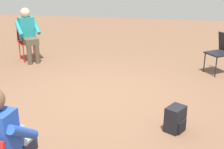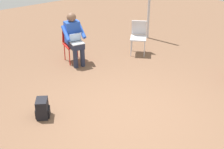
{
  "view_description": "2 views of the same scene",
  "coord_description": "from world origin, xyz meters",
  "px_view_note": "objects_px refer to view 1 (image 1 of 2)",
  "views": [
    {
      "loc": [
        -4.79,
        -1.13,
        2.23
      ],
      "look_at": [
        -0.37,
        -0.31,
        0.6
      ],
      "focal_mm": 50.0,
      "sensor_mm": 36.0,
      "label": 1
    },
    {
      "loc": [
        3.7,
        -2.92,
        3.34
      ],
      "look_at": [
        -0.05,
        -0.32,
        0.92
      ],
      "focal_mm": 50.0,
      "sensor_mm": 36.0,
      "label": 2
    }
  ],
  "objects_px": {
    "person_with_laptop": "(5,139)",
    "person_in_teal": "(28,32)",
    "backpack_near_laptop_user": "(175,120)",
    "chair_northeast": "(27,39)",
    "chair_southeast": "(221,50)"
  },
  "relations": [
    {
      "from": "person_with_laptop",
      "to": "person_in_teal",
      "type": "bearing_deg",
      "value": 119.09
    },
    {
      "from": "chair_northeast",
      "to": "person_in_teal",
      "type": "bearing_deg",
      "value": 90.0
    },
    {
      "from": "backpack_near_laptop_user",
      "to": "chair_southeast",
      "type": "bearing_deg",
      "value": -19.35
    },
    {
      "from": "chair_southeast",
      "to": "chair_northeast",
      "type": "xyz_separation_m",
      "value": [
        0.2,
        4.39,
        0.0
      ]
    },
    {
      "from": "chair_northeast",
      "to": "person_with_laptop",
      "type": "distance_m",
      "value": 4.87
    },
    {
      "from": "chair_southeast",
      "to": "backpack_near_laptop_user",
      "type": "xyz_separation_m",
      "value": [
        -2.62,
        0.92,
        -0.34
      ]
    },
    {
      "from": "chair_southeast",
      "to": "chair_northeast",
      "type": "relative_size",
      "value": 1.0
    },
    {
      "from": "person_with_laptop",
      "to": "person_in_teal",
      "type": "height_order",
      "value": "same"
    },
    {
      "from": "person_with_laptop",
      "to": "person_in_teal",
      "type": "distance_m",
      "value": 4.71
    },
    {
      "from": "chair_northeast",
      "to": "person_in_teal",
      "type": "relative_size",
      "value": 0.69
    },
    {
      "from": "person_with_laptop",
      "to": "backpack_near_laptop_user",
      "type": "relative_size",
      "value": 3.44
    },
    {
      "from": "person_in_teal",
      "to": "chair_northeast",
      "type": "bearing_deg",
      "value": -90.0
    },
    {
      "from": "person_with_laptop",
      "to": "chair_northeast",
      "type": "bearing_deg",
      "value": 119.73
    },
    {
      "from": "person_in_teal",
      "to": "backpack_near_laptop_user",
      "type": "xyz_separation_m",
      "value": [
        -2.69,
        -3.36,
        -0.54
      ]
    },
    {
      "from": "chair_southeast",
      "to": "backpack_near_laptop_user",
      "type": "bearing_deg",
      "value": 124.59
    }
  ]
}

